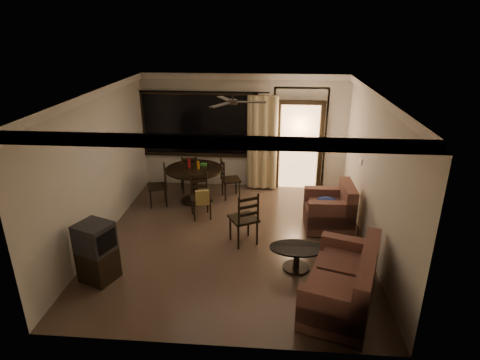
# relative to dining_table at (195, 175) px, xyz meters

# --- Properties ---
(ground) EXTENTS (5.50, 5.50, 0.00)m
(ground) POSITION_rel_dining_table_xyz_m (1.05, -1.69, -0.64)
(ground) COLOR #7F6651
(ground) RESTS_ON ground
(room_shell) EXTENTS (5.50, 6.70, 5.50)m
(room_shell) POSITION_rel_dining_table_xyz_m (1.65, 0.08, 1.19)
(room_shell) COLOR beige
(room_shell) RESTS_ON ground
(dining_table) EXTENTS (1.29, 1.29, 1.03)m
(dining_table) POSITION_rel_dining_table_xyz_m (0.00, 0.00, 0.00)
(dining_table) COLOR black
(dining_table) RESTS_ON ground
(dining_chair_west) EXTENTS (0.53, 0.53, 0.95)m
(dining_chair_west) POSITION_rel_dining_table_xyz_m (-0.79, -0.27, -0.35)
(dining_chair_west) COLOR black
(dining_chair_west) RESTS_ON ground
(dining_chair_east) EXTENTS (0.53, 0.53, 0.95)m
(dining_chair_east) POSITION_rel_dining_table_xyz_m (0.79, 0.27, -0.35)
(dining_chair_east) COLOR black
(dining_chair_east) RESTS_ON ground
(dining_chair_south) EXTENTS (0.53, 0.57, 0.95)m
(dining_chair_south) POSITION_rel_dining_table_xyz_m (0.28, -0.81, -0.33)
(dining_chair_south) COLOR black
(dining_chair_south) RESTS_ON ground
(dining_chair_north) EXTENTS (0.53, 0.53, 0.95)m
(dining_chair_north) POSITION_rel_dining_table_xyz_m (-0.26, 0.60, -0.35)
(dining_chair_north) COLOR black
(dining_chair_north) RESTS_ON ground
(tv_cabinet) EXTENTS (0.66, 0.63, 1.00)m
(tv_cabinet) POSITION_rel_dining_table_xyz_m (-0.99, -3.14, -0.14)
(tv_cabinet) COLOR black
(tv_cabinet) RESTS_ON ground
(sofa) EXTENTS (1.37, 1.88, 0.90)m
(sofa) POSITION_rel_dining_table_xyz_m (2.86, -3.48, -0.28)
(sofa) COLOR #43211F
(sofa) RESTS_ON ground
(armchair) EXTENTS (0.94, 0.94, 0.92)m
(armchair) POSITION_rel_dining_table_xyz_m (2.98, -1.06, -0.26)
(armchair) COLOR #43211F
(armchair) RESTS_ON ground
(coffee_table) EXTENTS (0.93, 0.56, 0.41)m
(coffee_table) POSITION_rel_dining_table_xyz_m (2.21, -2.58, -0.37)
(coffee_table) COLOR black
(coffee_table) RESTS_ON ground
(side_chair) EXTENTS (0.64, 0.64, 1.06)m
(side_chair) POSITION_rel_dining_table_xyz_m (1.26, -1.80, -0.32)
(side_chair) COLOR black
(side_chair) RESTS_ON ground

